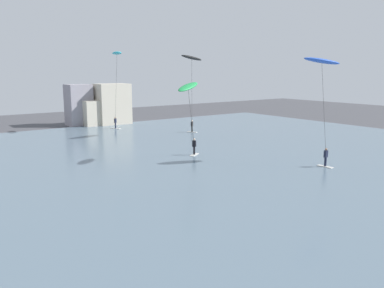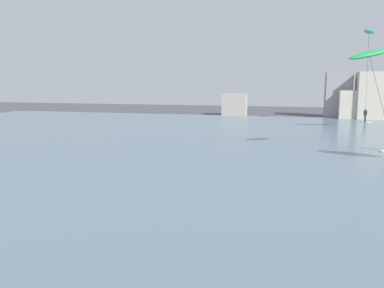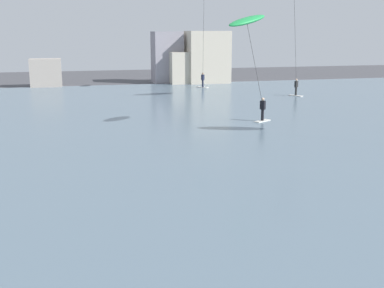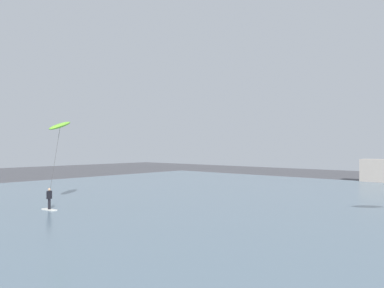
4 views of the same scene
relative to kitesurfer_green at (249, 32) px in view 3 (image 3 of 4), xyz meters
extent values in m
cube|color=slate|center=(-7.94, 1.97, -6.14)|extent=(84.00, 52.00, 0.10)
cube|color=#A89E93|center=(-13.43, 28.53, -4.59)|extent=(3.45, 2.48, 3.20)
cube|color=gray|center=(0.91, 29.73, -3.09)|extent=(3.46, 3.31, 6.21)
cube|color=beige|center=(2.84, 28.30, -4.27)|extent=(3.99, 3.67, 3.84)
cube|color=beige|center=(5.52, 27.81, -3.05)|extent=(5.00, 3.57, 6.28)
cube|color=silver|center=(10.25, 13.45, -6.06)|extent=(1.10, 1.43, 0.06)
cylinder|color=black|center=(10.25, 13.45, -5.64)|extent=(0.20, 0.20, 0.78)
cube|color=black|center=(10.25, 13.45, -4.95)|extent=(0.40, 0.36, 0.60)
sphere|color=beige|center=(10.25, 13.45, -4.54)|extent=(0.20, 0.20, 0.20)
cylinder|color=#333333|center=(9.26, 12.13, -0.77)|extent=(2.01, 2.66, 8.47)
cube|color=silver|center=(3.48, 22.65, -6.06)|extent=(1.19, 1.39, 0.06)
cylinder|color=#191E33|center=(3.48, 22.65, -5.64)|extent=(0.20, 0.20, 0.78)
cube|color=#191E33|center=(3.48, 22.65, -4.95)|extent=(0.40, 0.38, 0.60)
sphere|color=#9E7051|center=(3.48, 22.65, -4.54)|extent=(0.20, 0.20, 0.20)
cylinder|color=#333333|center=(3.16, 21.38, -0.40)|extent=(0.67, 2.57, 9.20)
cube|color=silver|center=(1.77, 1.55, -6.06)|extent=(1.42, 1.12, 0.06)
cylinder|color=black|center=(1.77, 1.55, -5.64)|extent=(0.20, 0.20, 0.78)
cube|color=black|center=(1.77, 1.55, -4.95)|extent=(0.37, 0.40, 0.60)
sphere|color=beige|center=(1.77, 1.55, -4.54)|extent=(0.20, 0.20, 0.20)
cylinder|color=#333333|center=(0.77, 0.68, -2.24)|extent=(2.01, 1.77, 5.53)
ellipsoid|color=green|center=(-0.22, -0.19, 0.67)|extent=(3.10, 2.01, 1.15)
camera|label=1|loc=(-21.21, -29.29, 2.11)|focal=37.41mm
camera|label=2|loc=(-4.91, -29.06, -1.08)|focal=36.90mm
camera|label=3|loc=(-11.37, -29.25, -0.01)|focal=45.24mm
camera|label=4|loc=(0.74, -25.93, -1.33)|focal=33.75mm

